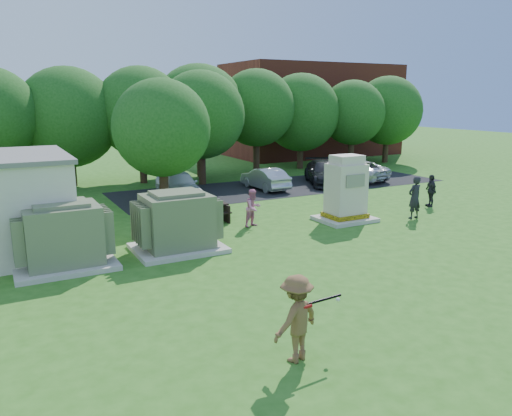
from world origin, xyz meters
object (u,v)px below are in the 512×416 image
transformer_left (63,237)px  transformer_right (177,223)px  car_dark (325,173)px  car_white (178,185)px  generator_cabinet (346,192)px  person_walking_right (431,191)px  car_silver_b (353,170)px  person_by_generator (415,198)px  person_at_picnic (253,208)px  batter (296,318)px  picnic_table (206,211)px  car_silver_a (265,178)px

transformer_left → transformer_right: same height
car_dark → car_white: bearing=-154.9°
transformer_right → generator_cabinet: bearing=4.7°
person_walking_right → car_dark: person_walking_right is taller
generator_cabinet → car_white: size_ratio=0.64×
generator_cabinet → car_silver_b: generator_cabinet is taller
person_by_generator → person_at_picnic: size_ratio=1.20×
car_dark → car_silver_b: car_dark is taller
person_at_picnic → person_by_generator: bearing=-34.0°
batter → person_at_picnic: bearing=-130.5°
generator_cabinet → transformer_left: bearing=-176.8°
transformer_left → car_dark: bearing=28.0°
picnic_table → car_silver_a: bearing=43.0°
person_walking_right → picnic_table: bearing=-80.3°
transformer_left → car_silver_b: transformer_left is taller
car_dark → person_by_generator: bearing=-76.3°
batter → car_silver_b: 22.81m
generator_cabinet → person_walking_right: 5.45m
person_at_picnic → car_silver_a: 8.46m
car_dark → car_silver_b: size_ratio=1.04×
transformer_right → car_silver_b: bearing=30.9°
car_dark → car_silver_a: bearing=-158.6°
transformer_right → batter: (-0.40, -8.18, -0.07)m
transformer_left → car_silver_a: 14.90m
person_by_generator → person_walking_right: person_by_generator is taller
transformer_left → picnic_table: bearing=27.7°
car_white → car_dark: car_white is taller
picnic_table → car_silver_a: (5.98, 5.57, 0.14)m
transformer_left → person_by_generator: (14.33, -0.46, -0.04)m
transformer_left → person_walking_right: (16.86, 0.97, -0.19)m
picnic_table → person_walking_right: 11.02m
picnic_table → car_dark: car_dark is taller
person_by_generator → person_walking_right: bearing=-153.8°
person_walking_right → batter: bearing=-34.7°
picnic_table → person_walking_right: (10.79, -2.22, 0.29)m
picnic_table → car_white: 5.32m
generator_cabinet → person_by_generator: bearing=-20.8°
transformer_right → batter: transformer_right is taller
car_silver_a → car_dark: 4.03m
generator_cabinet → car_white: (-4.71, 7.83, -0.49)m
generator_cabinet → car_white: bearing=121.1°
picnic_table → car_silver_a: size_ratio=0.48×
transformer_left → car_white: bearing=51.6°
person_walking_right → car_white: (-10.14, 7.50, -0.03)m
batter → car_dark: (12.77, 16.71, -0.20)m
person_at_picnic → car_white: size_ratio=0.35×
car_white → person_walking_right: bearing=-30.9°
person_walking_right → car_white: 12.61m
generator_cabinet → person_walking_right: (5.42, 0.33, -0.45)m
transformer_right → car_silver_a: (8.35, 8.76, -0.35)m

